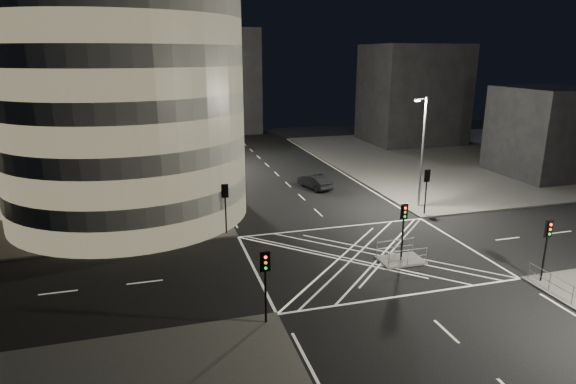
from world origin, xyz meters
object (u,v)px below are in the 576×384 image
object	(u,v)px
street_lamp_right_far	(422,149)
traffic_signal_nr	(547,239)
central_island	(401,260)
traffic_signal_fr	(427,183)
street_lamp_left_far	(190,125)
sedan	(315,182)
traffic_signal_nl	(265,274)
traffic_signal_island	(404,221)
street_lamp_left_near	(208,154)
traffic_signal_fl	(225,199)

from	to	relation	value
street_lamp_right_far	traffic_signal_nr	bearing A→B (deg)	-92.30
central_island	traffic_signal_fr	bearing A→B (deg)	50.67
street_lamp_left_far	sedan	distance (m)	17.61
traffic_signal_nl	street_lamp_right_far	bearing A→B (deg)	40.91
central_island	traffic_signal_island	size ratio (longest dim) A/B	0.75
traffic_signal_fr	traffic_signal_island	size ratio (longest dim) A/B	1.00
central_island	traffic_signal_nr	distance (m)	9.08
traffic_signal_nl	central_island	bearing A→B (deg)	26.14
street_lamp_left_near	sedan	bearing A→B (deg)	26.15
traffic_signal_fr	street_lamp_left_far	distance (m)	29.63
traffic_signal_nl	traffic_signal_island	size ratio (longest dim) A/B	1.00
traffic_signal_fl	street_lamp_right_far	distance (m)	18.55
central_island	street_lamp_right_far	distance (m)	13.98
central_island	street_lamp_right_far	world-z (taller)	street_lamp_right_far
traffic_signal_island	street_lamp_left_near	distance (m)	17.89
central_island	street_lamp_left_far	distance (m)	33.95
traffic_signal_fr	traffic_signal_nr	xyz separation A→B (m)	(0.00, -13.60, 0.00)
traffic_signal_fr	street_lamp_right_far	distance (m)	3.48
traffic_signal_nr	street_lamp_right_far	xyz separation A→B (m)	(0.64, 15.80, 2.63)
traffic_signal_fl	traffic_signal_fr	world-z (taller)	same
traffic_signal_fr	street_lamp_left_near	distance (m)	19.14
central_island	traffic_signal_fl	distance (m)	13.91
central_island	traffic_signal_island	distance (m)	2.84
traffic_signal_nr	central_island	bearing A→B (deg)	142.07
traffic_signal_fl	traffic_signal_island	distance (m)	13.62
traffic_signal_nl	sedan	bearing A→B (deg)	65.71
traffic_signal_island	street_lamp_left_far	xyz separation A→B (m)	(-11.44, 31.50, 2.63)
street_lamp_left_far	traffic_signal_fl	bearing A→B (deg)	-88.43
traffic_signal_nl	traffic_signal_island	world-z (taller)	same
traffic_signal_nr	sedan	xyz separation A→B (m)	(-6.52, 24.55, -2.16)
traffic_signal_fr	street_lamp_left_far	bearing A→B (deg)	128.17
traffic_signal_nl	sedan	distance (m)	27.02
street_lamp_left_near	traffic_signal_nl	bearing A→B (deg)	-88.06
traffic_signal_nl	traffic_signal_island	distance (m)	12.03
central_island	street_lamp_right_far	size ratio (longest dim) A/B	0.30
traffic_signal_fl	traffic_signal_nr	size ratio (longest dim) A/B	1.00
traffic_signal_island	traffic_signal_nr	bearing A→B (deg)	-37.93
traffic_signal_fr	street_lamp_left_near	size ratio (longest dim) A/B	0.40
traffic_signal_island	sedan	size ratio (longest dim) A/B	0.87
traffic_signal_island	traffic_signal_nl	bearing A→B (deg)	-153.86
traffic_signal_nl	street_lamp_left_far	world-z (taller)	street_lamp_left_far
traffic_signal_nl	traffic_signal_nr	bearing A→B (deg)	0.00
traffic_signal_fr	traffic_signal_island	world-z (taller)	same
traffic_signal_nl	street_lamp_right_far	xyz separation A→B (m)	(18.24, 15.80, 2.63)
traffic_signal_fr	traffic_signal_nr	size ratio (longest dim) A/B	1.00
traffic_signal_fr	traffic_signal_nl	bearing A→B (deg)	-142.31
street_lamp_right_far	sedan	distance (m)	12.28
traffic_signal_nl	street_lamp_left_far	size ratio (longest dim) A/B	0.40
traffic_signal_nr	sedan	bearing A→B (deg)	104.87
central_island	traffic_signal_nl	world-z (taller)	traffic_signal_nl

